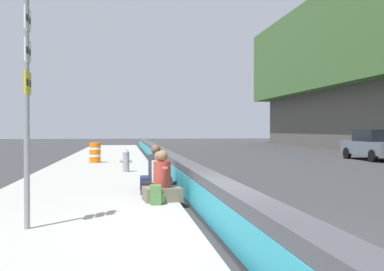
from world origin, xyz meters
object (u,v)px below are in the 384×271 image
at_px(route_sign_post, 27,96).
at_px(parked_car_fourth, 374,145).
at_px(seated_person_rear, 156,175).
at_px(seated_person_middle, 159,180).
at_px(construction_barrel, 95,153).
at_px(fire_hydrant, 126,160).
at_px(backpack, 156,195).
at_px(seated_person_foreground, 162,185).

distance_m(route_sign_post, parked_car_fourth, 22.43).
height_order(route_sign_post, seated_person_rear, route_sign_post).
xyz_separation_m(route_sign_post, seated_person_middle, (3.71, -2.35, -1.77)).
bearing_deg(construction_barrel, fire_hydrant, -163.98).
bearing_deg(seated_person_rear, construction_barrel, 12.49).
relative_size(route_sign_post, seated_person_rear, 3.08).
xyz_separation_m(seated_person_rear, backpack, (-2.66, 0.17, -0.17)).
height_order(route_sign_post, seated_person_middle, route_sign_post).
bearing_deg(fire_hydrant, seated_person_foreground, -173.91).
height_order(route_sign_post, seated_person_foreground, route_sign_post).
bearing_deg(construction_barrel, seated_person_foreground, -169.74).
xyz_separation_m(fire_hydrant, construction_barrel, (5.01, 1.44, 0.03)).
bearing_deg(seated_person_middle, construction_barrel, 11.35).
height_order(fire_hydrant, seated_person_middle, seated_person_middle).
bearing_deg(fire_hydrant, seated_person_middle, -172.66).
relative_size(seated_person_foreground, seated_person_middle, 1.07).
bearing_deg(route_sign_post, parked_car_fourth, -42.96).
bearing_deg(route_sign_post, seated_person_rear, -26.16).
relative_size(seated_person_foreground, backpack, 2.78).
bearing_deg(fire_hydrant, parked_car_fourth, -64.05).
height_order(seated_person_middle, seated_person_rear, seated_person_rear).
bearing_deg(seated_person_middle, fire_hydrant, 7.34).
distance_m(seated_person_middle, backpack, 1.61).
xyz_separation_m(seated_person_foreground, construction_barrel, (12.15, 2.20, 0.13)).
bearing_deg(seated_person_middle, seated_person_foreground, 179.31).
relative_size(seated_person_middle, backpack, 2.60).
bearing_deg(seated_person_foreground, parked_car_fourth, -43.11).
height_order(backpack, construction_barrel, construction_barrel).
xyz_separation_m(seated_person_foreground, seated_person_rear, (2.19, -0.01, 0.02)).
distance_m(fire_hydrant, seated_person_foreground, 7.19).
bearing_deg(seated_person_middle, route_sign_post, 147.63).
relative_size(seated_person_rear, construction_barrel, 1.23).
bearing_deg(seated_person_middle, parked_car_fourth, -45.51).
relative_size(seated_person_middle, construction_barrel, 1.09).
relative_size(seated_person_foreground, construction_barrel, 1.17).
distance_m(backpack, construction_barrel, 12.79).
relative_size(backpack, parked_car_fourth, 0.09).
bearing_deg(parked_car_fourth, fire_hydrant, 115.95).
xyz_separation_m(seated_person_middle, backpack, (-1.60, 0.18, -0.13)).
bearing_deg(fire_hydrant, backpack, -175.51).
height_order(seated_person_foreground, backpack, seated_person_foreground).
relative_size(route_sign_post, backpack, 9.00).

